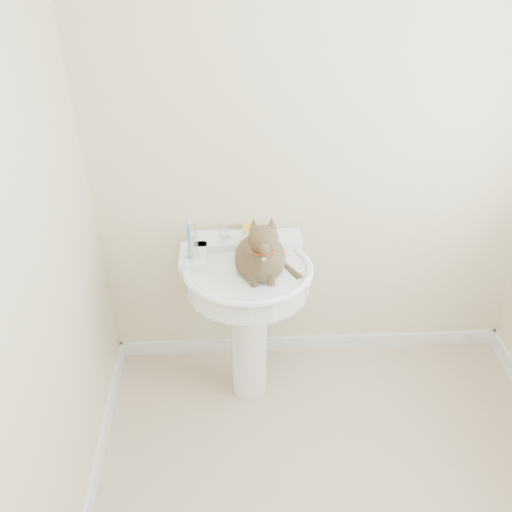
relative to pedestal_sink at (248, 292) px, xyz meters
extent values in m
cube|color=white|center=(0.37, 0.28, -0.62)|extent=(2.20, 0.02, 0.09)
cylinder|color=white|center=(0.00, -0.01, -0.34)|extent=(0.18, 0.18, 0.65)
cylinder|color=white|center=(0.00, -0.01, 0.08)|extent=(0.57, 0.57, 0.12)
ellipsoid|color=white|center=(0.00, -0.01, 0.02)|extent=(0.53, 0.46, 0.21)
torus|color=white|center=(0.00, -0.01, 0.14)|extent=(0.61, 0.61, 0.04)
cube|color=white|center=(0.00, 0.20, 0.15)|extent=(0.54, 0.14, 0.06)
cube|color=white|center=(-0.25, 0.08, 0.15)|extent=(0.12, 0.19, 0.06)
cylinder|color=silver|center=(0.00, 0.16, 0.21)|extent=(0.05, 0.05, 0.05)
cylinder|color=silver|center=(0.00, 0.11, 0.24)|extent=(0.04, 0.04, 0.14)
sphere|color=white|center=(-0.11, 0.18, 0.23)|extent=(0.06, 0.06, 0.06)
sphere|color=white|center=(0.11, 0.18, 0.23)|extent=(0.06, 0.06, 0.06)
cube|color=gold|center=(0.03, 0.24, 0.20)|extent=(0.10, 0.07, 0.03)
cylinder|color=silver|center=(-0.25, 0.05, 0.19)|extent=(0.07, 0.07, 0.01)
cylinder|color=white|center=(-0.25, 0.05, 0.23)|extent=(0.06, 0.06, 0.09)
cylinder|color=#2A95E0|center=(-0.26, 0.05, 0.28)|extent=(0.01, 0.01, 0.17)
cylinder|color=silver|center=(-0.25, 0.05, 0.28)|extent=(0.01, 0.01, 0.17)
cylinder|color=pink|center=(-0.24, 0.05, 0.28)|extent=(0.01, 0.01, 0.17)
ellipsoid|color=brown|center=(0.06, -0.01, 0.21)|extent=(0.23, 0.27, 0.21)
ellipsoid|color=brown|center=(0.06, -0.11, 0.27)|extent=(0.15, 0.14, 0.19)
ellipsoid|color=brown|center=(0.06, -0.14, 0.39)|extent=(0.13, 0.12, 0.12)
cone|color=brown|center=(0.02, -0.12, 0.45)|extent=(0.05, 0.05, 0.05)
cone|color=brown|center=(0.09, -0.12, 0.45)|extent=(0.05, 0.05, 0.05)
cylinder|color=brown|center=(0.18, 0.01, 0.14)|extent=(0.03, 0.03, 0.24)
torus|color=maroon|center=(0.06, -0.13, 0.34)|extent=(0.11, 0.11, 0.01)
camera|label=1|loc=(-0.06, -1.99, 1.62)|focal=38.00mm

